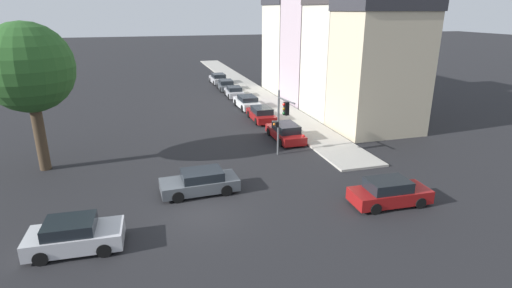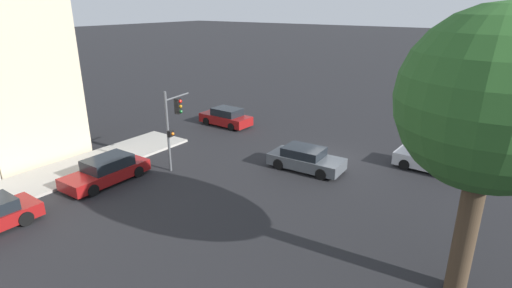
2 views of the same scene
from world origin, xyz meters
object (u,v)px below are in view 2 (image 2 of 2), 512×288
object	(u,v)px
traffic_signal	(174,118)
crossing_car_0	(226,117)
parked_car_0	(107,171)
fire_hydrant	(125,160)
crossing_car_1	(432,159)
crossing_car_2	(306,159)
street_tree	(492,103)

from	to	relation	value
traffic_signal	crossing_car_0	distance (m)	9.27
parked_car_0	fire_hydrant	world-z (taller)	parked_car_0
traffic_signal	crossing_car_1	bearing A→B (deg)	24.61
traffic_signal	parked_car_0	bearing A→B (deg)	-124.12
parked_car_0	fire_hydrant	distance (m)	1.97
crossing_car_2	parked_car_0	bearing A→B (deg)	-138.29
street_tree	traffic_signal	bearing A→B (deg)	-7.87
crossing_car_0	crossing_car_2	distance (m)	10.34
crossing_car_1	parked_car_0	distance (m)	18.41
parked_car_0	crossing_car_2	bearing A→B (deg)	133.62
traffic_signal	crossing_car_0	world-z (taller)	traffic_signal
crossing_car_0	parked_car_0	world-z (taller)	crossing_car_0
crossing_car_1	fire_hydrant	xyz separation A→B (m)	(14.81, 10.13, -0.18)
street_tree	crossing_car_0	xyz separation A→B (m)	(18.62, -10.55, -5.86)
traffic_signal	fire_hydrant	xyz separation A→B (m)	(2.44, 1.78, -2.53)
traffic_signal	crossing_car_2	distance (m)	7.95
crossing_car_2	fire_hydrant	world-z (taller)	crossing_car_2
crossing_car_2	street_tree	bearing A→B (deg)	-37.06
traffic_signal	crossing_car_0	bearing A→B (deg)	100.89
crossing_car_2	fire_hydrant	xyz separation A→B (m)	(8.77, 5.97, -0.14)
traffic_signal	crossing_car_2	world-z (taller)	traffic_signal
crossing_car_1	crossing_car_2	distance (m)	7.34
traffic_signal	fire_hydrant	size ratio (longest dim) A/B	5.08
crossing_car_0	parked_car_0	xyz separation A→B (m)	(-1.46, 11.98, -0.02)
street_tree	parked_car_0	bearing A→B (deg)	4.77
crossing_car_1	parked_car_0	bearing A→B (deg)	42.54
crossing_car_1	parked_car_0	size ratio (longest dim) A/B	0.86
crossing_car_0	crossing_car_2	world-z (taller)	crossing_car_0
street_tree	crossing_car_1	xyz separation A→B (m)	(3.15, -10.49, -5.86)
traffic_signal	crossing_car_0	xyz separation A→B (m)	(3.11, -8.40, -2.36)
crossing_car_0	crossing_car_1	bearing A→B (deg)	-178.57
street_tree	crossing_car_1	distance (m)	12.42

